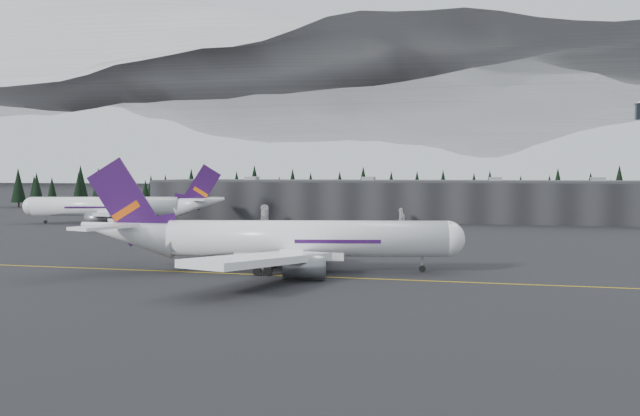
% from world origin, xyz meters
% --- Properties ---
extents(ground, '(1400.00, 1400.00, 0.00)m').
position_xyz_m(ground, '(0.00, 0.00, 0.00)').
color(ground, black).
rests_on(ground, ground).
extents(taxiline, '(400.00, 0.40, 0.02)m').
position_xyz_m(taxiline, '(0.00, -2.00, 0.01)').
color(taxiline, gold).
rests_on(taxiline, ground).
extents(terminal, '(160.00, 30.00, 12.60)m').
position_xyz_m(terminal, '(0.00, 125.00, 6.30)').
color(terminal, black).
rests_on(terminal, ground).
extents(treeline, '(360.00, 20.00, 15.00)m').
position_xyz_m(treeline, '(0.00, 162.00, 7.50)').
color(treeline, black).
rests_on(treeline, ground).
extents(mountain_ridge, '(4400.00, 900.00, 420.00)m').
position_xyz_m(mountain_ridge, '(0.00, 1000.00, 0.00)').
color(mountain_ridge, white).
rests_on(mountain_ridge, ground).
extents(jet_main, '(59.56, 54.41, 17.73)m').
position_xyz_m(jet_main, '(-2.97, 2.09, 5.00)').
color(jet_main, white).
rests_on(jet_main, ground).
extents(jet_parked, '(58.73, 53.32, 17.64)m').
position_xyz_m(jet_parked, '(-77.15, 87.53, 4.98)').
color(jet_parked, white).
rests_on(jet_parked, ground).
extents(gse_vehicle_a, '(2.67, 5.40, 1.47)m').
position_xyz_m(gse_vehicle_a, '(-38.28, 103.69, 0.74)').
color(gse_vehicle_a, silver).
rests_on(gse_vehicle_a, ground).
extents(gse_vehicle_b, '(5.08, 3.43, 1.61)m').
position_xyz_m(gse_vehicle_b, '(3.48, 105.74, 0.80)').
color(gse_vehicle_b, white).
rests_on(gse_vehicle_b, ground).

